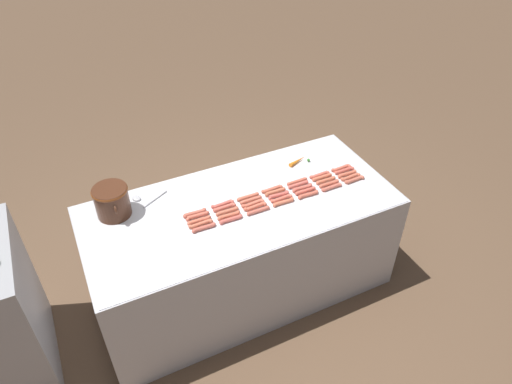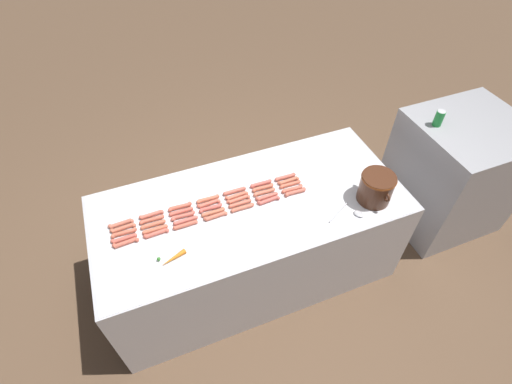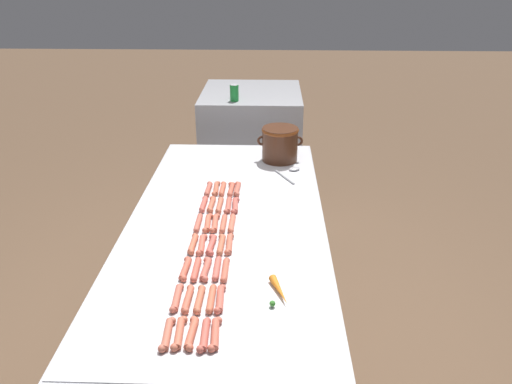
% 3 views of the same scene
% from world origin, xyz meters
% --- Properties ---
extents(ground_plane, '(20.00, 20.00, 0.00)m').
position_xyz_m(ground_plane, '(0.00, 0.00, 0.00)').
color(ground_plane, brown).
extents(griddle_counter, '(0.97, 2.14, 0.84)m').
position_xyz_m(griddle_counter, '(0.00, 0.00, 0.42)').
color(griddle_counter, '#BCBCC1').
rests_on(griddle_counter, ground_plane).
extents(hot_dog_0, '(0.04, 0.16, 0.03)m').
position_xyz_m(hot_dog_0, '(-0.13, -0.85, 0.85)').
color(hot_dog_0, '#C4654E').
rests_on(hot_dog_0, griddle_counter).
extents(hot_dog_1, '(0.03, 0.16, 0.03)m').
position_xyz_m(hot_dog_1, '(-0.13, -0.65, 0.85)').
color(hot_dog_1, '#C8624F').
rests_on(hot_dog_1, griddle_counter).
extents(hot_dog_2, '(0.03, 0.16, 0.03)m').
position_xyz_m(hot_dog_2, '(-0.13, -0.46, 0.85)').
color(hot_dog_2, '#C95D47').
rests_on(hot_dog_2, griddle_counter).
extents(hot_dog_3, '(0.03, 0.16, 0.03)m').
position_xyz_m(hot_dog_3, '(-0.13, -0.26, 0.85)').
color(hot_dog_3, '#CC6548').
rests_on(hot_dog_3, griddle_counter).
extents(hot_dog_4, '(0.03, 0.17, 0.03)m').
position_xyz_m(hot_dog_4, '(-0.13, -0.07, 0.85)').
color(hot_dog_4, '#C45F4D').
rests_on(hot_dog_4, griddle_counter).
extents(hot_dog_5, '(0.03, 0.16, 0.03)m').
position_xyz_m(hot_dog_5, '(-0.13, 0.13, 0.85)').
color(hot_dog_5, '#CA5A4D').
rests_on(hot_dog_5, griddle_counter).
extents(hot_dog_6, '(0.03, 0.16, 0.03)m').
position_xyz_m(hot_dog_6, '(-0.13, 0.32, 0.85)').
color(hot_dog_6, '#C15B4A').
rests_on(hot_dog_6, griddle_counter).
extents(hot_dog_7, '(0.04, 0.16, 0.03)m').
position_xyz_m(hot_dog_7, '(-0.09, -0.84, 0.85)').
color(hot_dog_7, '#C9664B').
rests_on(hot_dog_7, griddle_counter).
extents(hot_dog_8, '(0.03, 0.16, 0.03)m').
position_xyz_m(hot_dog_8, '(-0.09, -0.66, 0.85)').
color(hot_dog_8, '#C56149').
rests_on(hot_dog_8, griddle_counter).
extents(hot_dog_9, '(0.03, 0.17, 0.03)m').
position_xyz_m(hot_dog_9, '(-0.08, -0.46, 0.85)').
color(hot_dog_9, '#CD5A49').
rests_on(hot_dog_9, griddle_counter).
extents(hot_dog_10, '(0.04, 0.16, 0.03)m').
position_xyz_m(hot_dog_10, '(-0.09, -0.27, 0.85)').
color(hot_dog_10, '#CD604C').
rests_on(hot_dog_10, griddle_counter).
extents(hot_dog_11, '(0.04, 0.16, 0.03)m').
position_xyz_m(hot_dog_11, '(-0.08, -0.07, 0.85)').
color(hot_dog_11, '#CD6249').
rests_on(hot_dog_11, griddle_counter).
extents(hot_dog_12, '(0.04, 0.16, 0.03)m').
position_xyz_m(hot_dog_12, '(-0.09, 0.13, 0.85)').
color(hot_dog_12, '#C96348').
rests_on(hot_dog_12, griddle_counter).
extents(hot_dog_13, '(0.04, 0.16, 0.03)m').
position_xyz_m(hot_dog_13, '(-0.08, 0.32, 0.85)').
color(hot_dog_13, '#C26348').
rests_on(hot_dog_13, griddle_counter).
extents(hot_dog_14, '(0.03, 0.16, 0.03)m').
position_xyz_m(hot_dog_14, '(-0.05, -0.84, 0.85)').
color(hot_dog_14, '#C96248').
rests_on(hot_dog_14, griddle_counter).
extents(hot_dog_15, '(0.03, 0.16, 0.03)m').
position_xyz_m(hot_dog_15, '(-0.04, -0.66, 0.85)').
color(hot_dog_15, '#C46447').
rests_on(hot_dog_15, griddle_counter).
extents(hot_dog_16, '(0.04, 0.16, 0.03)m').
position_xyz_m(hot_dog_16, '(-0.04, -0.46, 0.85)').
color(hot_dog_16, '#C75F4E').
rests_on(hot_dog_16, griddle_counter).
extents(hot_dog_17, '(0.04, 0.16, 0.03)m').
position_xyz_m(hot_dog_17, '(-0.04, -0.27, 0.85)').
color(hot_dog_17, '#CB594D').
rests_on(hot_dog_17, griddle_counter).
extents(hot_dog_18, '(0.04, 0.16, 0.03)m').
position_xyz_m(hot_dog_18, '(-0.05, -0.07, 0.85)').
color(hot_dog_18, '#CB644D').
rests_on(hot_dog_18, griddle_counter).
extents(hot_dog_19, '(0.03, 0.16, 0.03)m').
position_xyz_m(hot_dog_19, '(-0.04, 0.12, 0.85)').
color(hot_dog_19, '#C2664C').
rests_on(hot_dog_19, griddle_counter).
extents(hot_dog_20, '(0.03, 0.16, 0.03)m').
position_xyz_m(hot_dog_20, '(-0.05, 0.32, 0.85)').
color(hot_dog_20, '#CB6147').
rests_on(hot_dog_20, griddle_counter).
extents(hot_dog_21, '(0.03, 0.16, 0.03)m').
position_xyz_m(hot_dog_21, '(-0.00, -0.85, 0.85)').
color(hot_dog_21, '#C85A4B').
rests_on(hot_dog_21, griddle_counter).
extents(hot_dog_22, '(0.03, 0.17, 0.03)m').
position_xyz_m(hot_dog_22, '(-0.00, -0.65, 0.85)').
color(hot_dog_22, '#C96447').
rests_on(hot_dog_22, griddle_counter).
extents(hot_dog_23, '(0.03, 0.17, 0.03)m').
position_xyz_m(hot_dog_23, '(-0.00, -0.45, 0.85)').
color(hot_dog_23, '#C95E50').
rests_on(hot_dog_23, griddle_counter).
extents(hot_dog_24, '(0.03, 0.16, 0.03)m').
position_xyz_m(hot_dog_24, '(-0.00, -0.26, 0.85)').
color(hot_dog_24, '#BF6447').
rests_on(hot_dog_24, griddle_counter).
extents(hot_dog_25, '(0.03, 0.17, 0.03)m').
position_xyz_m(hot_dog_25, '(-0.01, -0.07, 0.85)').
color(hot_dog_25, '#C3624B').
rests_on(hot_dog_25, griddle_counter).
extents(hot_dog_26, '(0.03, 0.16, 0.03)m').
position_xyz_m(hot_dog_26, '(-0.00, 0.12, 0.85)').
color(hot_dog_26, '#C75D4D').
rests_on(hot_dog_26, griddle_counter).
extents(hot_dog_27, '(0.03, 0.16, 0.03)m').
position_xyz_m(hot_dog_27, '(-0.00, 0.31, 0.85)').
color(hot_dog_27, '#C75E49').
rests_on(hot_dog_27, griddle_counter).
extents(hot_dog_28, '(0.04, 0.16, 0.03)m').
position_xyz_m(hot_dog_28, '(0.03, -0.84, 0.85)').
color(hot_dog_28, '#CA5E49').
rests_on(hot_dog_28, griddle_counter).
extents(hot_dog_29, '(0.03, 0.16, 0.03)m').
position_xyz_m(hot_dog_29, '(0.03, -0.65, 0.85)').
color(hot_dog_29, '#CB5D4C').
rests_on(hot_dog_29, griddle_counter).
extents(hot_dog_30, '(0.03, 0.17, 0.03)m').
position_xyz_m(hot_dog_30, '(0.04, -0.46, 0.85)').
color(hot_dog_30, '#C55D47').
rests_on(hot_dog_30, griddle_counter).
extents(hot_dog_31, '(0.03, 0.16, 0.03)m').
position_xyz_m(hot_dog_31, '(0.04, -0.26, 0.85)').
color(hot_dog_31, '#CB624B').
rests_on(hot_dog_31, griddle_counter).
extents(hot_dog_32, '(0.03, 0.16, 0.03)m').
position_xyz_m(hot_dog_32, '(0.03, -0.07, 0.85)').
color(hot_dog_32, '#CE664D').
rests_on(hot_dog_32, griddle_counter).
extents(hot_dog_33, '(0.04, 0.16, 0.03)m').
position_xyz_m(hot_dog_33, '(0.04, 0.12, 0.85)').
color(hot_dog_33, '#CA5B4E').
rests_on(hot_dog_33, griddle_counter).
extents(hot_dog_34, '(0.03, 0.16, 0.03)m').
position_xyz_m(hot_dog_34, '(0.03, 0.32, 0.85)').
color(hot_dog_34, '#C05E4B').
rests_on(hot_dog_34, griddle_counter).
extents(bean_pot, '(0.29, 0.23, 0.21)m').
position_xyz_m(bean_pot, '(0.27, 0.79, 0.96)').
color(bean_pot, '#472616').
rests_on(bean_pot, griddle_counter).
extents(serving_spoon, '(0.16, 0.25, 0.02)m').
position_xyz_m(serving_spoon, '(0.34, 0.59, 0.85)').
color(serving_spoon, '#B7B7BC').
rests_on(serving_spoon, griddle_counter).
extents(carrot, '(0.08, 0.18, 0.03)m').
position_xyz_m(carrot, '(0.25, -0.60, 0.86)').
color(carrot, orange).
rests_on(carrot, griddle_counter).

